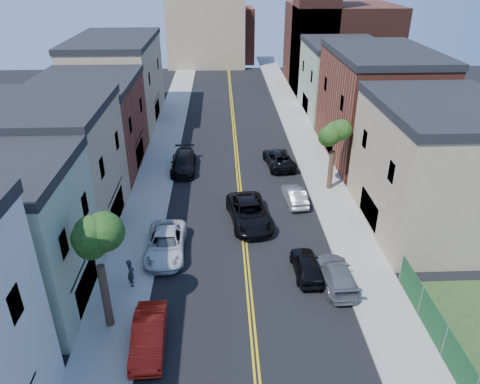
{
  "coord_description": "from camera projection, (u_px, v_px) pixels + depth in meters",
  "views": [
    {
      "loc": [
        -1.5,
        -5.06,
        18.23
      ],
      "look_at": [
        -0.16,
        26.0,
        2.0
      ],
      "focal_mm": 33.63,
      "sensor_mm": 36.0,
      "label": 1
    }
  ],
  "objects": [
    {
      "name": "bldg_right_brick",
      "position": [
        376.0,
        107.0,
        44.85
      ],
      "size": [
        9.0,
        14.0,
        10.0
      ],
      "primitive_type": "cube",
      "color": "brown",
      "rests_on": "ground"
    },
    {
      "name": "pedestrian_left",
      "position": [
        131.0,
        273.0,
        27.57
      ],
      "size": [
        0.59,
        0.76,
        1.86
      ],
      "primitive_type": "imported",
      "rotation": [
        0.0,
        0.0,
        1.8
      ],
      "color": "#26262E",
      "rests_on": "sidewalk_left"
    },
    {
      "name": "black_car_right",
      "position": [
        307.0,
        265.0,
        28.84
      ],
      "size": [
        1.78,
        4.18,
        1.41
      ],
      "primitive_type": "imported",
      "rotation": [
        0.0,
        0.0,
        3.17
      ],
      "color": "black",
      "rests_on": "ground"
    },
    {
      "name": "curb_right",
      "position": [
        293.0,
        147.0,
        48.6
      ],
      "size": [
        0.3,
        100.0,
        0.15
      ],
      "primitive_type": "cube",
      "color": "gray",
      "rests_on": "ground"
    },
    {
      "name": "grey_car_right",
      "position": [
        337.0,
        274.0,
        28.02
      ],
      "size": [
        2.11,
        4.87,
        1.4
      ],
      "primitive_type": "imported",
      "rotation": [
        0.0,
        0.0,
        3.17
      ],
      "color": "#5C5F64",
      "rests_on": "ground"
    },
    {
      "name": "tree_left_mid",
      "position": [
        94.0,
        225.0,
        22.04
      ],
      "size": [
        5.2,
        5.2,
        9.29
      ],
      "color": "#3A291D",
      "rests_on": "sidewalk_left"
    },
    {
      "name": "fence_right",
      "position": [
        459.0,
        366.0,
        21.24
      ],
      "size": [
        0.04,
        15.0,
        1.9
      ],
      "primitive_type": "cube",
      "color": "#143F1E",
      "rests_on": "sidewalk_right"
    },
    {
      "name": "church",
      "position": [
        335.0,
        38.0,
        69.65
      ],
      "size": [
        16.2,
        14.2,
        22.6
      ],
      "color": "#4C2319",
      "rests_on": "ground"
    },
    {
      "name": "tree_right_far",
      "position": [
        335.0,
        128.0,
        37.19
      ],
      "size": [
        4.4,
        4.4,
        8.03
      ],
      "color": "#3A291D",
      "rests_on": "sidewalk_right"
    },
    {
      "name": "bldg_left_tan_far",
      "position": [
        118.0,
        83.0,
        54.53
      ],
      "size": [
        9.0,
        16.0,
        9.5
      ],
      "primitive_type": "cube",
      "color": "#998466",
      "rests_on": "ground"
    },
    {
      "name": "backdrop_center",
      "position": [
        227.0,
        35.0,
        86.83
      ],
      "size": [
        10.0,
        8.0,
        10.0
      ],
      "primitive_type": "cube",
      "color": "brown",
      "rests_on": "ground"
    },
    {
      "name": "sidewalk_right",
      "position": [
        309.0,
        147.0,
        48.67
      ],
      "size": [
        3.2,
        100.0,
        0.15
      ],
      "primitive_type": "cube",
      "color": "gray",
      "rests_on": "ground"
    },
    {
      "name": "red_sedan",
      "position": [
        149.0,
        335.0,
        23.42
      ],
      "size": [
        1.79,
        4.74,
        1.55
      ],
      "primitive_type": "imported",
      "rotation": [
        0.0,
        0.0,
        0.03
      ],
      "color": "red",
      "rests_on": "ground"
    },
    {
      "name": "silver_car_right",
      "position": [
        295.0,
        196.0,
        37.38
      ],
      "size": [
        1.79,
        4.2,
        1.35
      ],
      "primitive_type": "imported",
      "rotation": [
        0.0,
        0.0,
        3.23
      ],
      "color": "#9EA1A5",
      "rests_on": "ground"
    },
    {
      "name": "grey_car_left",
      "position": [
        167.0,
        245.0,
        30.8
      ],
      "size": [
        1.87,
        4.5,
        1.52
      ],
      "primitive_type": "imported",
      "rotation": [
        0.0,
        0.0,
        0.02
      ],
      "color": "#525359",
      "rests_on": "ground"
    },
    {
      "name": "curb_left",
      "position": [
        179.0,
        149.0,
        48.13
      ],
      "size": [
        0.3,
        100.0,
        0.15
      ],
      "primitive_type": "cube",
      "color": "gray",
      "rests_on": "ground"
    },
    {
      "name": "black_suv_lane",
      "position": [
        249.0,
        213.0,
        34.45
      ],
      "size": [
        3.67,
        6.55,
        1.73
      ],
      "primitive_type": "imported",
      "rotation": [
        0.0,
        0.0,
        0.13
      ],
      "color": "black",
      "rests_on": "ground"
    },
    {
      "name": "bldg_left_tan_near",
      "position": [
        50.0,
        172.0,
        32.5
      ],
      "size": [
        9.0,
        10.0,
        9.0
      ],
      "primitive_type": "cube",
      "color": "#998466",
      "rests_on": "ground"
    },
    {
      "name": "bldg_left_brick",
      "position": [
        89.0,
        127.0,
        42.48
      ],
      "size": [
        9.0,
        12.0,
        8.0
      ],
      "primitive_type": "cube",
      "color": "brown",
      "rests_on": "ground"
    },
    {
      "name": "white_pickup",
      "position": [
        166.0,
        244.0,
        30.87
      ],
      "size": [
        2.69,
        5.72,
        1.58
      ],
      "primitive_type": "imported",
      "rotation": [
        0.0,
        0.0,
        0.01
      ],
      "color": "silver",
      "rests_on": "ground"
    },
    {
      "name": "black_car_left",
      "position": [
        184.0,
        162.0,
        43.11
      ],
      "size": [
        2.34,
        5.63,
        1.63
      ],
      "primitive_type": "imported",
      "rotation": [
        0.0,
        0.0,
        0.01
      ],
      "color": "black",
      "rests_on": "ground"
    },
    {
      "name": "backdrop_left",
      "position": [
        206.0,
        33.0,
        82.68
      ],
      "size": [
        14.0,
        8.0,
        12.0
      ],
      "primitive_type": "cube",
      "color": "#998466",
      "rests_on": "ground"
    },
    {
      "name": "sidewalk_left",
      "position": [
        162.0,
        149.0,
        48.07
      ],
      "size": [
        3.2,
        100.0,
        0.15
      ],
      "primitive_type": "cube",
      "color": "gray",
      "rests_on": "ground"
    },
    {
      "name": "bldg_right_palegrn",
      "position": [
        341.0,
        81.0,
        57.6
      ],
      "size": [
        9.0,
        12.0,
        8.5
      ],
      "primitive_type": "cube",
      "color": "gray",
      "rests_on": "ground"
    },
    {
      "name": "bldg_right_tan",
      "position": [
        435.0,
        170.0,
        32.69
      ],
      "size": [
        9.0,
        12.0,
        9.0
      ],
      "primitive_type": "cube",
      "color": "#998466",
      "rests_on": "ground"
    },
    {
      "name": "dark_car_right_far",
      "position": [
        279.0,
        159.0,
        44.07
      ],
      "size": [
        3.09,
        5.67,
        1.51
      ],
      "primitive_type": "imported",
      "rotation": [
        0.0,
        0.0,
        3.25
      ],
      "color": "black",
      "rests_on": "ground"
    }
  ]
}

